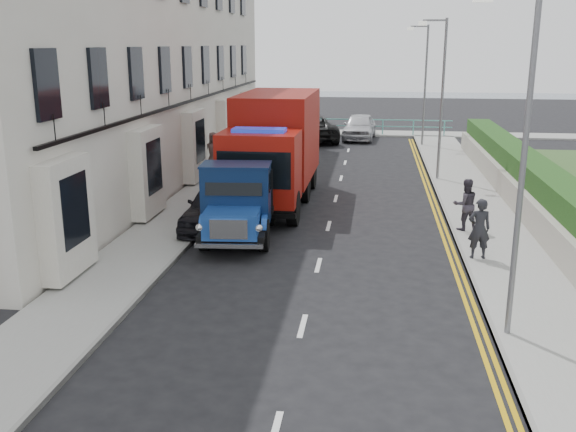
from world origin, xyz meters
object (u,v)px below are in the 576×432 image
at_px(lamp_near, 518,148).
at_px(red_lorry, 275,146).
at_px(parked_car_front, 219,205).
at_px(pedestrian_east_near, 479,229).
at_px(lamp_mid, 440,90).
at_px(lamp_far, 423,78).
at_px(bedford_lorry, 237,207).

bearing_deg(lamp_near, red_lorry, 120.31).
distance_m(lamp_near, red_lorry, 12.98).
relative_size(parked_car_front, pedestrian_east_near, 2.62).
height_order(parked_car_front, pedestrian_east_near, pedestrian_east_near).
bearing_deg(lamp_mid, parked_car_front, -131.94).
xyz_separation_m(lamp_mid, parked_car_front, (-7.78, -8.66, -3.23)).
bearing_deg(lamp_far, pedestrian_east_near, -89.40).
distance_m(bedford_lorry, pedestrian_east_near, 7.13).
xyz_separation_m(bedford_lorry, parked_car_front, (-0.94, 1.50, -0.36)).
height_order(lamp_far, parked_car_front, lamp_far).
bearing_deg(lamp_far, bedford_lorry, -108.73).
xyz_separation_m(lamp_far, pedestrian_east_near, (0.22, -21.13, -3.02)).
height_order(lamp_near, lamp_mid, same).
bearing_deg(lamp_mid, pedestrian_east_near, -88.85).
bearing_deg(lamp_mid, bedford_lorry, -123.94).
distance_m(lamp_mid, pedestrian_east_near, 11.53).
relative_size(lamp_near, bedford_lorry, 1.32).
xyz_separation_m(lamp_near, lamp_mid, (0.00, 16.00, 0.00)).
bearing_deg(lamp_mid, lamp_far, 90.00).
bearing_deg(lamp_mid, lamp_near, -90.00).
xyz_separation_m(lamp_near, pedestrian_east_near, (0.22, 4.87, -3.02)).
relative_size(lamp_near, pedestrian_east_near, 4.07).
relative_size(lamp_near, parked_car_front, 1.56).
distance_m(lamp_mid, lamp_far, 10.00).
relative_size(lamp_far, pedestrian_east_near, 4.07).
bearing_deg(pedestrian_east_near, lamp_near, 81.16).
xyz_separation_m(lamp_far, red_lorry, (-6.49, -14.90, -1.80)).
distance_m(lamp_near, bedford_lorry, 9.44).
height_order(lamp_far, bedford_lorry, lamp_far).
height_order(lamp_mid, red_lorry, lamp_mid).
height_order(lamp_near, red_lorry, lamp_near).
distance_m(lamp_far, bedford_lorry, 21.48).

